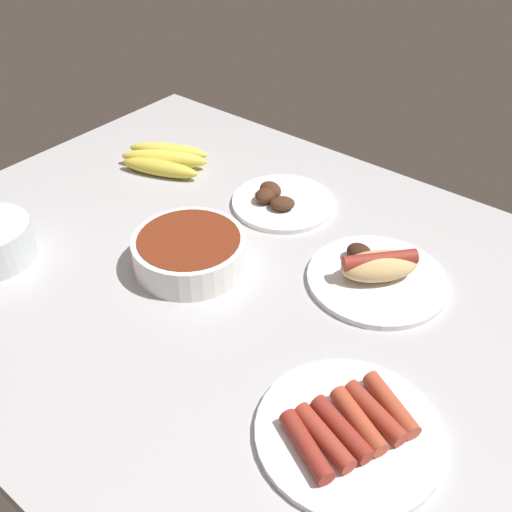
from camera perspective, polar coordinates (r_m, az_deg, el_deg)
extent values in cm
cube|color=#B2B2B7|center=(96.00, -1.54, -2.57)|extent=(120.00, 90.00, 3.00)
cylinder|color=white|center=(95.99, -6.42, 0.38)|extent=(18.45, 18.45, 5.36)
cylinder|color=maroon|center=(94.62, -6.51, 1.47)|extent=(16.60, 16.60, 1.00)
cylinder|color=white|center=(75.04, 8.94, -16.51)|extent=(22.79, 22.79, 1.00)
cylinder|color=#AD472D|center=(76.46, 12.91, -13.80)|extent=(9.40, 6.26, 2.23)
cylinder|color=#9E3828|center=(75.32, 11.41, -14.59)|extent=(9.63, 5.15, 2.23)
cylinder|color=#AD472D|center=(74.25, 9.87, -15.38)|extent=(9.47, 6.01, 2.23)
cylinder|color=maroon|center=(73.25, 8.26, -16.19)|extent=(9.64, 5.10, 2.23)
cylinder|color=#9E3828|center=(72.31, 6.60, -17.00)|extent=(9.63, 5.17, 2.23)
cylinder|color=maroon|center=(71.45, 4.88, -17.82)|extent=(9.45, 6.11, 2.23)
ellipsoid|color=#E5D14C|center=(127.30, -8.47, 9.98)|extent=(16.65, 10.71, 3.56)
ellipsoid|color=#E5D14C|center=(124.41, -8.87, 9.27)|extent=(17.42, 12.08, 3.70)
ellipsoid|color=gold|center=(121.68, -9.27, 8.40)|extent=(16.67, 9.03, 3.28)
cylinder|color=white|center=(95.46, 11.60, -2.21)|extent=(22.17, 22.17, 1.00)
ellipsoid|color=tan|center=(93.76, 11.80, -0.95)|extent=(12.64, 13.21, 4.40)
cylinder|color=maroon|center=(93.02, 11.90, -0.37)|extent=(9.53, 10.37, 2.40)
ellipsoid|color=#381E14|center=(97.16, 9.95, 0.31)|extent=(4.88, 4.21, 2.80)
cylinder|color=white|center=(111.41, 2.65, 5.17)|extent=(19.30, 19.30, 1.00)
ellipsoid|color=#472819|center=(111.42, 1.40, 6.38)|extent=(5.86, 5.35, 2.86)
ellipsoid|color=#472819|center=(110.21, 1.00, 5.91)|extent=(3.80, 4.70, 2.58)
ellipsoid|color=#472819|center=(108.21, 2.57, 5.10)|extent=(5.84, 5.72, 2.24)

